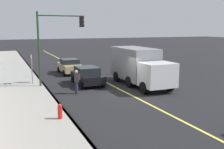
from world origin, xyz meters
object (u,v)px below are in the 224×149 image
(traffic_light_mast, at_px, (56,36))
(fire_hydrant, at_px, (60,113))
(car_tan, at_px, (70,66))
(car_black, at_px, (87,75))
(truck_gray, at_px, (139,66))
(street_sign_post, at_px, (32,67))
(pedestrian_with_backpack, at_px, (77,80))

(traffic_light_mast, bearing_deg, fire_hydrant, 169.08)
(car_tan, xyz_separation_m, fire_hydrant, (-14.05, 4.03, -0.32))
(car_black, xyz_separation_m, fire_hydrant, (-8.06, 4.05, -0.32))
(traffic_light_mast, bearing_deg, car_black, -97.96)
(truck_gray, distance_m, street_sign_post, 8.94)
(pedestrian_with_backpack, relative_size, fire_hydrant, 1.87)
(street_sign_post, xyz_separation_m, fire_hydrant, (-9.45, -0.31, -1.09))
(car_black, bearing_deg, street_sign_post, 72.23)
(pedestrian_with_backpack, bearing_deg, traffic_light_mast, 13.79)
(traffic_light_mast, distance_m, street_sign_post, 3.37)
(traffic_light_mast, distance_m, fire_hydrant, 9.30)
(car_black, xyz_separation_m, traffic_light_mast, (0.34, 2.43, 3.33))
(truck_gray, distance_m, traffic_light_mast, 7.21)
(street_sign_post, bearing_deg, car_black, -107.77)
(car_tan, height_order, traffic_light_mast, traffic_light_mast)
(truck_gray, bearing_deg, car_tan, 26.82)
(car_tan, distance_m, traffic_light_mast, 7.00)
(car_tan, distance_m, fire_hydrant, 14.62)
(street_sign_post, bearing_deg, car_tan, -43.35)
(street_sign_post, bearing_deg, pedestrian_with_backpack, -147.04)
(car_black, height_order, pedestrian_with_backpack, pedestrian_with_backpack)
(pedestrian_with_backpack, height_order, fire_hydrant, pedestrian_with_backpack)
(car_black, distance_m, traffic_light_mast, 4.14)
(car_tan, distance_m, street_sign_post, 6.37)
(car_tan, xyz_separation_m, traffic_light_mast, (-5.65, 2.42, 3.34))
(pedestrian_with_backpack, relative_size, traffic_light_mast, 0.29)
(car_black, xyz_separation_m, truck_gray, (-1.88, -3.96, 0.86))
(truck_gray, bearing_deg, street_sign_post, 68.50)
(car_black, relative_size, pedestrian_with_backpack, 2.36)
(truck_gray, height_order, street_sign_post, truck_gray)
(car_tan, relative_size, traffic_light_mast, 0.66)
(car_tan, relative_size, pedestrian_with_backpack, 2.27)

